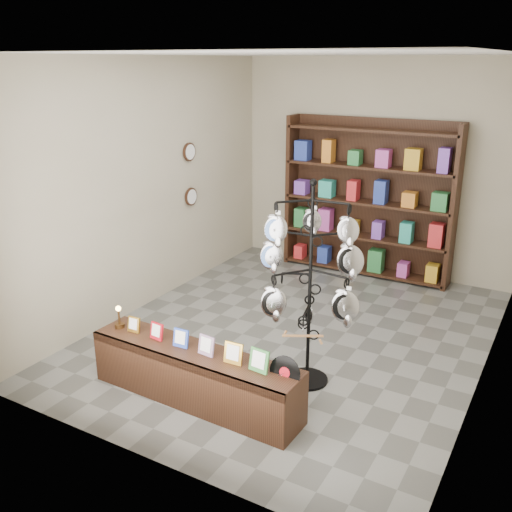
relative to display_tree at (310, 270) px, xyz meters
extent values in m
plane|color=slate|center=(-0.55, 0.85, -1.14)|extent=(5.00, 5.00, 0.00)
plane|color=#B2A88F|center=(-0.55, 3.35, 0.36)|extent=(4.00, 0.00, 4.00)
plane|color=#B2A88F|center=(-0.55, -1.65, 0.36)|extent=(4.00, 0.00, 4.00)
plane|color=#B2A88F|center=(-2.55, 0.85, 0.36)|extent=(0.00, 5.00, 5.00)
plane|color=#B2A88F|center=(1.45, 0.85, 0.36)|extent=(0.00, 5.00, 5.00)
plane|color=white|center=(-0.55, 0.85, 1.86)|extent=(5.00, 5.00, 0.00)
cylinder|color=black|center=(0.00, 0.00, -1.13)|extent=(0.53, 0.53, 0.03)
cylinder|color=black|center=(0.00, 0.00, -0.18)|extent=(0.04, 0.04, 1.93)
sphere|color=black|center=(0.00, 0.00, 0.80)|extent=(0.06, 0.06, 0.06)
ellipsoid|color=silver|center=(-0.08, 0.19, -0.54)|extent=(0.11, 0.07, 0.20)
cube|color=#B4794B|center=(0.07, -0.27, -0.53)|extent=(0.33, 0.19, 0.04)
cube|color=black|center=(-0.74, -0.81, -0.89)|extent=(2.08, 0.48, 0.51)
cube|color=yellow|center=(-1.44, -0.79, -0.56)|extent=(0.13, 0.05, 0.15)
cube|color=#AB0D18|center=(-1.16, -0.80, -0.56)|extent=(0.14, 0.05, 0.16)
cube|color=#263FA5|center=(-0.88, -0.81, -0.55)|extent=(0.15, 0.06, 0.17)
cube|color=#E54C33|center=(-0.60, -0.82, -0.55)|extent=(0.16, 0.06, 0.18)
cube|color=yellow|center=(-0.32, -0.82, -0.54)|extent=(0.17, 0.06, 0.19)
cube|color=#337233|center=(-0.06, -0.83, -0.54)|extent=(0.18, 0.06, 0.20)
cylinder|color=black|center=(0.15, -0.79, -0.61)|extent=(0.28, 0.07, 0.28)
cylinder|color=#AB0D18|center=(0.15, -0.79, -0.61)|extent=(0.09, 0.03, 0.09)
cylinder|color=#492E14|center=(-1.63, -0.79, -0.62)|extent=(0.09, 0.09, 0.04)
cylinder|color=#492E14|center=(-1.63, -0.79, -0.53)|extent=(0.02, 0.02, 0.13)
sphere|color=#FFBF59|center=(-1.63, -0.79, -0.44)|extent=(0.05, 0.05, 0.05)
cube|color=black|center=(-0.55, 3.29, -0.04)|extent=(2.40, 0.04, 2.20)
cube|color=black|center=(-1.73, 3.13, -0.04)|extent=(0.06, 0.36, 2.20)
cube|color=black|center=(0.63, 3.13, -0.04)|extent=(0.06, 0.36, 2.20)
cube|color=black|center=(-0.55, 3.13, -1.09)|extent=(2.36, 0.36, 0.04)
cube|color=black|center=(-0.55, 3.13, -0.59)|extent=(2.36, 0.36, 0.03)
cube|color=black|center=(-0.55, 3.13, -0.09)|extent=(2.36, 0.36, 0.04)
cube|color=black|center=(-0.55, 3.13, 0.41)|extent=(2.36, 0.36, 0.04)
cube|color=black|center=(-0.55, 3.13, 0.91)|extent=(2.36, 0.36, 0.04)
cylinder|color=black|center=(-2.52, 1.65, 0.66)|extent=(0.03, 0.24, 0.24)
cylinder|color=black|center=(-2.52, 1.65, 0.06)|extent=(0.03, 0.24, 0.24)
camera|label=1|loc=(1.97, -4.44, 1.80)|focal=40.00mm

